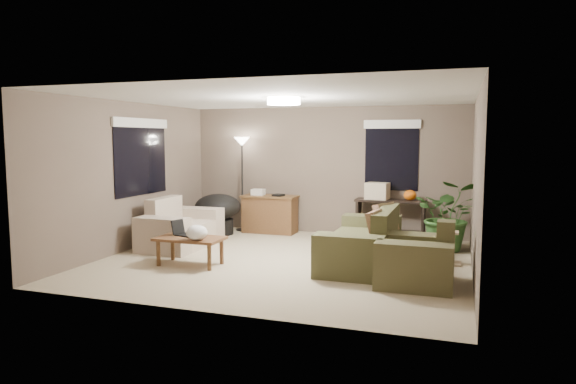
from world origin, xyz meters
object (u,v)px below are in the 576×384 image
(houseplant, at_px, (449,223))
(cat_scratching_post, at_px, (451,250))
(floor_lamp, at_px, (242,153))
(papasan_chair, at_px, (218,211))
(console_table, at_px, (390,216))
(loveseat, at_px, (180,229))
(main_sofa, at_px, (364,244))
(coffee_table, at_px, (190,241))
(armchair, at_px, (417,262))
(desk, at_px, (270,214))

(houseplant, relative_size, cat_scratching_post, 2.40)
(floor_lamp, height_order, houseplant, floor_lamp)
(papasan_chair, relative_size, floor_lamp, 0.62)
(console_table, height_order, houseplant, houseplant)
(console_table, distance_m, houseplant, 1.24)
(loveseat, bearing_deg, main_sofa, -3.87)
(coffee_table, bearing_deg, armchair, 0.81)
(desk, relative_size, houseplant, 0.92)
(desk, bearing_deg, cat_scratching_post, -24.15)
(console_table, relative_size, floor_lamp, 0.68)
(papasan_chair, distance_m, houseplant, 4.35)
(loveseat, xyz_separation_m, desk, (1.04, 1.72, 0.08))
(main_sofa, distance_m, loveseat, 3.30)
(loveseat, relative_size, cat_scratching_post, 3.20)
(floor_lamp, height_order, cat_scratching_post, floor_lamp)
(loveseat, xyz_separation_m, console_table, (3.42, 1.79, 0.14))
(coffee_table, relative_size, papasan_chair, 0.84)
(main_sofa, xyz_separation_m, armchair, (0.84, -0.87, 0.00))
(main_sofa, relative_size, armchair, 2.20)
(console_table, bearing_deg, loveseat, -152.37)
(floor_lamp, bearing_deg, coffee_table, -81.49)
(armchair, distance_m, houseplant, 2.26)
(desk, height_order, cat_scratching_post, desk)
(main_sofa, height_order, console_table, main_sofa)
(floor_lamp, bearing_deg, papasan_chair, -115.88)
(houseplant, bearing_deg, desk, 170.37)
(coffee_table, distance_m, cat_scratching_post, 3.91)
(console_table, xyz_separation_m, floor_lamp, (-3.01, 0.02, 1.16))
(loveseat, bearing_deg, houseplant, 14.30)
(main_sofa, height_order, houseplant, houseplant)
(loveseat, distance_m, armchair, 4.28)
(houseplant, bearing_deg, coffee_table, -147.87)
(console_table, xyz_separation_m, cat_scratching_post, (1.11, -1.63, -0.22))
(houseplant, height_order, cat_scratching_post, houseplant)
(armchair, height_order, console_table, armchair)
(floor_lamp, bearing_deg, houseplant, -9.34)
(main_sofa, height_order, coffee_table, main_sofa)
(papasan_chair, bearing_deg, loveseat, -95.91)
(main_sofa, bearing_deg, desk, 139.19)
(loveseat, distance_m, console_table, 3.86)
(armchair, xyz_separation_m, console_table, (-0.72, 2.88, 0.14))
(coffee_table, xyz_separation_m, console_table, (2.57, 2.93, 0.08))
(floor_lamp, bearing_deg, console_table, -0.39)
(console_table, relative_size, cat_scratching_post, 2.60)
(armchair, bearing_deg, coffee_table, -179.19)
(main_sofa, height_order, cat_scratching_post, main_sofa)
(desk, xyz_separation_m, papasan_chair, (-0.91, -0.48, 0.09))
(armchair, bearing_deg, papasan_chair, 149.82)
(desk, bearing_deg, coffee_table, -93.88)
(desk, relative_size, console_table, 0.85)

